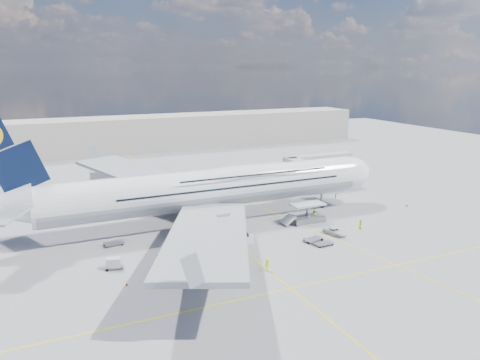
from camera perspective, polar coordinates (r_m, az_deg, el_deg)
name	(u,v)px	position (r m, az deg, el deg)	size (l,w,h in m)	color
ground	(232,240)	(81.02, -1.02, -7.30)	(300.00, 300.00, 0.00)	gray
taxi_line_main	(232,240)	(81.02, -1.02, -7.30)	(0.25, 220.00, 0.01)	yellow
taxi_line_cross	(291,289)	(64.68, 6.22, -13.02)	(120.00, 0.25, 0.01)	yellow
taxi_line_diag	(275,213)	(95.34, 4.34, -4.09)	(0.25, 100.00, 0.01)	yellow
airliner	(212,188)	(87.87, -3.47, -0.95)	(77.26, 79.15, 23.71)	white
jet_bridge	(313,164)	(110.63, 8.89, 1.93)	(18.80, 12.10, 8.50)	#B7B7BC
cargo_loader	(306,216)	(90.52, 8.08, -4.33)	(8.53, 3.20, 3.67)	silver
terminal	(124,135)	(168.79, -13.99, 5.39)	(180.00, 16.00, 12.00)	#B2AD9E
tree_line	(192,122)	(222.29, -5.93, 7.09)	(160.00, 6.00, 8.00)	#193814
dolly_row_a	(114,263)	(72.08, -15.16, -9.75)	(2.95, 2.07, 1.69)	gray
dolly_row_b	(167,260)	(71.05, -8.91, -9.58)	(3.67, 2.66, 2.09)	gray
dolly_row_c	(181,247)	(75.90, -7.25, -8.16)	(2.85, 1.88, 1.67)	gray
dolly_back	(114,243)	(81.27, -15.12, -7.46)	(3.24, 1.88, 0.46)	gray
dolly_nose_far	(324,243)	(79.74, 10.19, -7.60)	(3.18, 1.75, 0.46)	gray
dolly_nose_near	(313,239)	(81.19, 8.92, -7.14)	(3.75, 2.78, 0.49)	gray
baggage_tug	(245,239)	(79.12, 0.64, -7.22)	(3.01, 1.79, 1.76)	white
catering_truck_inner	(154,187)	(109.79, -10.39, -0.83)	(7.43, 4.03, 4.20)	gray
catering_truck_outer	(103,179)	(121.49, -16.40, 0.15)	(6.49, 2.58, 3.89)	gray
service_van	(335,231)	(84.85, 11.50, -6.16)	(2.03, 4.40, 1.22)	silver
crew_nose	(336,195)	(107.48, 11.59, -1.76)	(0.69, 0.45, 1.89)	#B5E918
crew_loader	(314,215)	(92.23, 9.04, -4.20)	(0.96, 0.74, 1.97)	#B9FF1A
crew_wing	(161,274)	(67.19, -9.65, -11.29)	(0.99, 0.41, 1.68)	#A9E317
crew_van	(360,224)	(88.62, 14.47, -5.25)	(0.91, 0.59, 1.86)	#AAFF1A
crew_tug	(268,265)	(69.06, 3.38, -10.27)	(1.26, 0.73, 1.96)	#BDF519
cone_nose	(407,205)	(105.78, 19.69, -2.92)	(0.47, 0.47, 0.59)	#D84A0B
cone_wing_left_inner	(114,211)	(99.02, -15.06, -3.68)	(0.47, 0.47, 0.60)	#D84A0B
cone_wing_left_outer	(103,205)	(103.78, -16.35, -2.97)	(0.49, 0.49, 0.62)	#D84A0B
cone_wing_right_inner	(207,240)	(80.50, -4.04, -7.25)	(0.47, 0.47, 0.60)	#D84A0B
cone_wing_right_outer	(127,284)	(66.77, -13.64, -12.23)	(0.38, 0.38, 0.48)	#D84A0B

